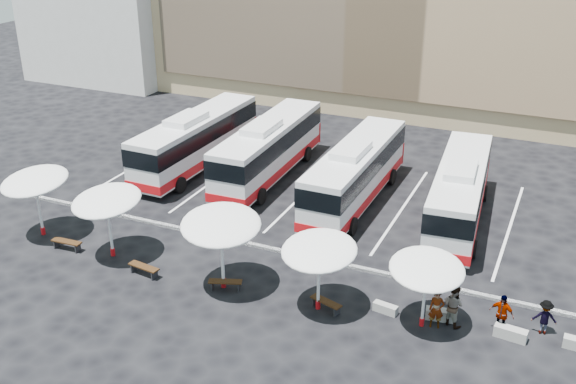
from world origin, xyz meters
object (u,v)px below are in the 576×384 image
at_px(passenger_0, 437,309).
at_px(wood_bench_0, 67,243).
at_px(sunshade_2, 221,225).
at_px(passenger_2, 501,314).
at_px(bus_0, 196,139).
at_px(conc_bench_0, 385,308).
at_px(wood_bench_2, 225,283).
at_px(passenger_1, 453,306).
at_px(bus_1, 269,148).
at_px(wood_bench_3, 326,303).
at_px(sunshade_1, 107,201).
at_px(sunshade_4, 427,269).
at_px(conc_bench_1, 441,315).
at_px(sunshade_0, 35,181).
at_px(wood_bench_1, 144,268).
at_px(bus_2, 356,171).
at_px(conc_bench_2, 511,333).
at_px(bus_3, 460,191).
at_px(sunshade_3, 319,251).
at_px(passenger_3, 545,317).

bearing_deg(passenger_0, wood_bench_0, 169.54).
height_order(sunshade_2, passenger_2, sunshade_2).
xyz_separation_m(bus_0, conc_bench_0, (16.26, -11.22, -1.75)).
bearing_deg(wood_bench_2, passenger_1, 8.59).
xyz_separation_m(bus_1, wood_bench_3, (8.80, -12.57, -1.61)).
xyz_separation_m(wood_bench_0, wood_bench_3, (14.06, 0.36, -0.03)).
bearing_deg(sunshade_1, wood_bench_3, -0.50).
xyz_separation_m(sunshade_1, sunshade_4, (15.66, 0.48, -0.28)).
distance_m(bus_1, conc_bench_1, 17.69).
distance_m(sunshade_0, passenger_0, 21.15).
relative_size(wood_bench_0, passenger_2, 0.92).
bearing_deg(wood_bench_1, passenger_1, 7.90).
bearing_deg(bus_0, sunshade_4, -31.64).
distance_m(bus_1, passenger_0, 17.94).
height_order(bus_2, conc_bench_1, bus_2).
xyz_separation_m(wood_bench_2, conc_bench_2, (12.48, 1.57, -0.11)).
distance_m(wood_bench_2, passenger_0, 9.54).
bearing_deg(wood_bench_3, sunshade_4, 8.02).
distance_m(bus_0, sunshade_4, 21.35).
relative_size(sunshade_1, passenger_1, 2.12).
height_order(passenger_0, passenger_1, passenger_1).
bearing_deg(wood_bench_3, sunshade_1, 179.50).
bearing_deg(bus_3, sunshade_4, -91.68).
height_order(conc_bench_0, conc_bench_1, conc_bench_1).
bearing_deg(bus_2, sunshade_4, -57.66).
height_order(wood_bench_3, conc_bench_2, conc_bench_2).
height_order(wood_bench_2, passenger_1, passenger_1).
bearing_deg(conc_bench_2, bus_3, 112.97).
bearing_deg(sunshade_3, bus_2, 100.95).
xyz_separation_m(bus_1, wood_bench_2, (3.98, -12.94, -1.60)).
xyz_separation_m(sunshade_1, wood_bench_1, (2.55, -0.93, -2.65)).
bearing_deg(passenger_2, wood_bench_0, -162.48).
bearing_deg(sunshade_4, conc_bench_1, 49.65).
height_order(bus_3, passenger_1, bus_3).
relative_size(bus_1, sunshade_0, 2.86).
xyz_separation_m(sunshade_4, wood_bench_1, (-13.11, -1.41, -2.37)).
relative_size(bus_0, wood_bench_3, 7.72).
bearing_deg(sunshade_0, passenger_0, 0.84).
xyz_separation_m(bus_3, passenger_1, (1.76, -9.86, -0.93)).
height_order(conc_bench_1, conc_bench_2, conc_bench_2).
bearing_deg(passenger_1, sunshade_4, 51.02).
height_order(bus_3, sunshade_3, bus_3).
relative_size(wood_bench_0, wood_bench_2, 1.04).
xyz_separation_m(wood_bench_3, passenger_1, (5.26, 1.15, 0.60)).
bearing_deg(sunshade_4, sunshade_1, -178.25).
xyz_separation_m(sunshade_2, wood_bench_3, (5.02, 0.19, -2.87)).
height_order(wood_bench_1, passenger_3, passenger_3).
bearing_deg(wood_bench_3, bus_2, 102.75).
height_order(passenger_2, passenger_3, passenger_2).
bearing_deg(passenger_0, passenger_2, 1.69).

